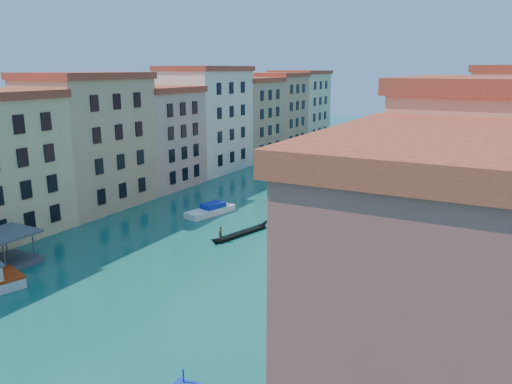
% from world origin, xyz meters
% --- Properties ---
extents(left_bank_palazzos, '(12.80, 128.40, 21.00)m').
position_xyz_m(left_bank_palazzos, '(-26.00, 64.68, 9.71)').
color(left_bank_palazzos, beige).
rests_on(left_bank_palazzos, ground).
extents(right_bank_palazzos, '(12.80, 128.40, 21.00)m').
position_xyz_m(right_bank_palazzos, '(30.00, 65.00, 9.75)').
color(right_bank_palazzos, '#96453B').
rests_on(right_bank_palazzos, ground).
extents(quay, '(4.00, 140.00, 1.00)m').
position_xyz_m(quay, '(22.00, 65.00, 0.50)').
color(quay, gray).
rests_on(quay, ground).
extents(restaurant_awnings, '(3.20, 44.55, 3.12)m').
position_xyz_m(restaurant_awnings, '(22.19, 23.00, 2.99)').
color(restaurant_awnings, maroon).
rests_on(restaurant_awnings, ground).
extents(mooring_poles_right, '(1.44, 54.24, 3.20)m').
position_xyz_m(mooring_poles_right, '(19.10, 28.80, 1.30)').
color(mooring_poles_right, '#543D1C').
rests_on(mooring_poles_right, ground).
extents(vaporetto_far, '(9.51, 20.37, 2.96)m').
position_xyz_m(vaporetto_far, '(-6.93, 75.43, 1.33)').
color(vaporetto_far, beige).
rests_on(vaporetto_far, ground).
extents(gondola_fore, '(3.55, 10.72, 2.17)m').
position_xyz_m(gondola_fore, '(1.14, 37.75, 0.37)').
color(gondola_fore, black).
rests_on(gondola_fore, ground).
extents(gondola_right, '(1.67, 11.76, 2.34)m').
position_xyz_m(gondola_right, '(15.98, 27.19, 0.45)').
color(gondola_right, black).
rests_on(gondola_right, ground).
extents(gondola_far, '(5.80, 9.79, 1.52)m').
position_xyz_m(gondola_far, '(5.82, 46.70, 0.31)').
color(gondola_far, black).
rests_on(gondola_far, ground).
extents(motorboat_mid, '(4.28, 8.26, 1.64)m').
position_xyz_m(motorboat_mid, '(-7.33, 43.83, 0.64)').
color(motorboat_mid, white).
rests_on(motorboat_mid, ground).
extents(motorboat_far, '(4.79, 8.29, 1.64)m').
position_xyz_m(motorboat_far, '(2.07, 82.82, 0.64)').
color(motorboat_far, silver).
rests_on(motorboat_far, ground).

